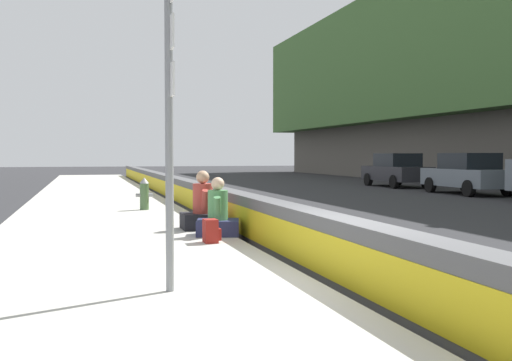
% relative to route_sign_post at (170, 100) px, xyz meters
% --- Properties ---
extents(ground_plane, '(160.00, 160.00, 0.00)m').
position_rel_route_sign_post_xyz_m(ground_plane, '(0.24, -2.20, -2.23)').
color(ground_plane, '#2B2B2D').
rests_on(ground_plane, ground).
extents(sidewalk_strip, '(80.00, 4.40, 0.14)m').
position_rel_route_sign_post_xyz_m(sidewalk_strip, '(0.24, 0.45, -2.16)').
color(sidewalk_strip, '#B5B2A8').
rests_on(sidewalk_strip, ground_plane).
extents(jersey_barrier, '(76.00, 0.45, 0.85)m').
position_rel_route_sign_post_xyz_m(jersey_barrier, '(0.24, -2.20, -1.81)').
color(jersey_barrier, '#545456').
rests_on(jersey_barrier, ground_plane).
extents(route_sign_post, '(0.44, 0.09, 3.60)m').
position_rel_route_sign_post_xyz_m(route_sign_post, '(0.00, 0.00, 0.00)').
color(route_sign_post, gray).
rests_on(route_sign_post, sidewalk_strip).
extents(fire_hydrant, '(0.26, 0.46, 0.88)m').
position_rel_route_sign_post_xyz_m(fire_hydrant, '(10.10, -0.67, -1.65)').
color(fire_hydrant, '#47663D').
rests_on(fire_hydrant, sidewalk_strip).
extents(seated_person_foreground, '(0.83, 0.91, 1.08)m').
position_rel_route_sign_post_xyz_m(seated_person_foreground, '(4.39, -1.48, -1.76)').
color(seated_person_foreground, '#23284C').
rests_on(seated_person_foreground, sidewalk_strip).
extents(seated_person_middle, '(0.75, 0.85, 1.18)m').
position_rel_route_sign_post_xyz_m(seated_person_middle, '(5.45, -1.40, -1.72)').
color(seated_person_middle, black).
rests_on(seated_person_middle, sidewalk_strip).
extents(backpack, '(0.32, 0.28, 0.40)m').
position_rel_route_sign_post_xyz_m(backpack, '(3.50, -1.17, -1.90)').
color(backpack, maroon).
rests_on(backpack, sidewalk_strip).
extents(parked_car_fourth, '(4.56, 2.07, 1.71)m').
position_rel_route_sign_post_xyz_m(parked_car_fourth, '(15.15, -14.36, -1.37)').
color(parked_car_fourth, slate).
rests_on(parked_car_fourth, ground_plane).
extents(parked_car_midline, '(4.53, 2.00, 1.71)m').
position_rel_route_sign_post_xyz_m(parked_car_midline, '(21.19, -14.40, -1.37)').
color(parked_car_midline, '#28282D').
rests_on(parked_car_midline, ground_plane).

